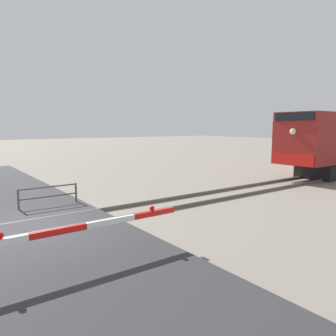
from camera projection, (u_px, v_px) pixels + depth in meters
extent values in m
plane|color=gray|center=(28.00, 230.00, 10.30)|extent=(160.00, 160.00, 0.00)
cube|color=#59544C|center=(23.00, 223.00, 10.86)|extent=(0.08, 80.00, 0.15)
cube|color=#59544C|center=(34.00, 234.00, 9.72)|extent=(0.08, 80.00, 0.15)
cube|color=#2D2D30|center=(28.00, 228.00, 10.29)|extent=(36.00, 5.48, 0.15)
cube|color=black|center=(324.00, 169.00, 21.03)|extent=(2.43, 3.20, 1.05)
cube|color=maroon|center=(310.00, 117.00, 19.35)|extent=(2.80, 3.27, 0.56)
cube|color=black|center=(294.00, 116.00, 18.37)|extent=(2.43, 0.06, 0.45)
cube|color=red|center=(292.00, 160.00, 18.68)|extent=(2.72, 0.08, 0.64)
sphere|color=#F2EACC|center=(293.00, 132.00, 18.47)|extent=(0.36, 0.36, 0.36)
cube|color=red|center=(59.00, 231.00, 7.10)|extent=(0.10, 1.27, 0.14)
cube|color=white|center=(111.00, 221.00, 7.85)|extent=(0.10, 1.27, 0.14)
cube|color=red|center=(154.00, 213.00, 8.60)|extent=(0.10, 1.27, 0.14)
sphere|color=red|center=(0.00, 236.00, 6.40)|extent=(0.14, 0.14, 0.14)
sphere|color=red|center=(152.00, 208.00, 8.54)|extent=(0.14, 0.14, 0.14)
cylinder|color=#4C4742|center=(18.00, 201.00, 12.23)|extent=(0.08, 0.08, 0.95)
cylinder|color=#4C4742|center=(76.00, 194.00, 13.56)|extent=(0.08, 0.08, 0.95)
cylinder|color=#4C4742|center=(48.00, 187.00, 12.84)|extent=(0.06, 2.26, 0.06)
cylinder|color=#4C4742|center=(49.00, 196.00, 12.89)|extent=(0.06, 2.26, 0.06)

